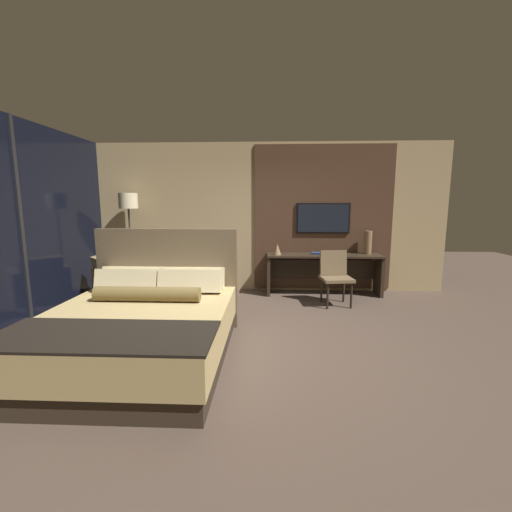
% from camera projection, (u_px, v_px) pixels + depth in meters
% --- Properties ---
extents(ground_plane, '(16.00, 16.00, 0.00)m').
position_uv_depth(ground_plane, '(244.00, 342.00, 4.20)').
color(ground_plane, '#4C3D33').
extents(wall_back_tv_panel, '(7.20, 0.09, 2.80)m').
position_uv_depth(wall_back_tv_panel, '(264.00, 218.00, 6.53)').
color(wall_back_tv_panel, tan).
rests_on(wall_back_tv_panel, ground_plane).
extents(wall_left_window, '(0.06, 6.00, 2.80)m').
position_uv_depth(wall_left_window, '(20.00, 231.00, 4.52)').
color(wall_left_window, black).
rests_on(wall_left_window, ground_plane).
extents(bed, '(1.90, 2.22, 1.35)m').
position_uv_depth(bed, '(142.00, 327.00, 3.73)').
color(bed, '#33281E').
rests_on(bed, ground_plane).
extents(desk, '(2.08, 0.52, 0.75)m').
position_uv_depth(desk, '(323.00, 266.00, 6.34)').
color(desk, '#2D2319').
rests_on(desk, ground_plane).
extents(tv, '(1.00, 0.04, 0.56)m').
position_uv_depth(tv, '(323.00, 218.00, 6.41)').
color(tv, black).
extents(desk_chair, '(0.54, 0.54, 0.90)m').
position_uv_depth(desk_chair, '(335.00, 273.00, 5.70)').
color(desk_chair, brown).
rests_on(desk_chair, ground_plane).
extents(armchair_by_window, '(1.16, 1.16, 0.80)m').
position_uv_depth(armchair_by_window, '(122.00, 285.00, 5.92)').
color(armchair_by_window, olive).
rests_on(armchair_by_window, ground_plane).
extents(floor_lamp, '(0.34, 0.34, 1.86)m').
position_uv_depth(floor_lamp, '(129.00, 209.00, 6.31)').
color(floor_lamp, '#282623').
rests_on(floor_lamp, ground_plane).
extents(vase_tall, '(0.14, 0.14, 0.42)m').
position_uv_depth(vase_tall, '(368.00, 242.00, 6.32)').
color(vase_tall, '#846647').
rests_on(vase_tall, desk).
extents(vase_short, '(0.15, 0.15, 0.20)m').
position_uv_depth(vase_short, '(277.00, 249.00, 6.23)').
color(vase_short, '#846647').
rests_on(vase_short, desk).
extents(book, '(0.25, 0.20, 0.03)m').
position_uv_depth(book, '(318.00, 253.00, 6.31)').
color(book, navy).
rests_on(book, desk).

